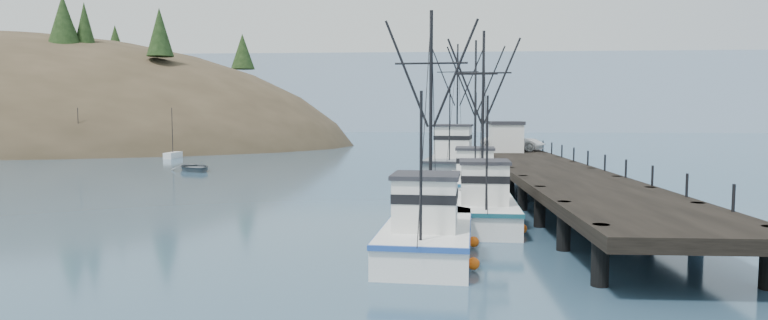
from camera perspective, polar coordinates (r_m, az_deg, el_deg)
ground at (r=24.54m, az=-9.96°, el=-8.61°), size 400.00×400.00×0.00m
pier at (r=40.26m, az=15.60°, el=-1.16°), size 6.00×44.00×2.00m
distant_ridge at (r=193.34m, az=5.04°, el=2.82°), size 360.00×40.00×26.00m
distant_ridge_far at (r=213.25m, az=-8.62°, el=2.94°), size 180.00×25.00×18.00m
moored_sailboats at (r=88.40m, az=-26.16°, el=0.65°), size 20.72×13.67×6.35m
trawler_near at (r=30.40m, az=9.37°, el=-4.50°), size 3.59×9.68×10.02m
trawler_mid at (r=23.88m, az=4.25°, el=-6.92°), size 4.01×9.91×9.97m
trawler_far at (r=41.28m, az=8.61°, el=-2.12°), size 4.09×10.57×10.88m
work_vessel at (r=52.36m, az=6.80°, el=-0.27°), size 5.89×14.11×11.96m
pier_shed at (r=55.71m, az=11.54°, el=2.22°), size 3.00×3.20×2.80m
pickup_truck at (r=57.90m, az=12.19°, el=1.70°), size 6.48×4.34×1.65m
motorboat at (r=60.18m, az=-17.62°, el=-1.01°), size 6.00×6.33×1.07m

